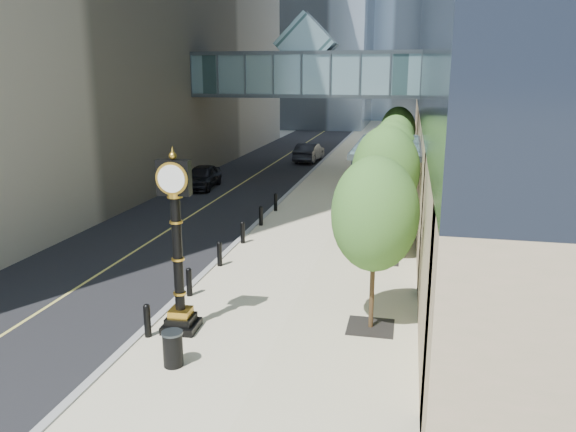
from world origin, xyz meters
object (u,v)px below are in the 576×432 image
object	(u,v)px
pedestrian	(361,226)
car_near	(202,177)
street_clock	(178,256)
trash_bin	(173,350)
car_far	(309,152)

from	to	relation	value
pedestrian	car_near	size ratio (longest dim) A/B	0.40
street_clock	trash_bin	size ratio (longest dim) A/B	5.94
car_near	car_far	bearing A→B (deg)	65.50
street_clock	trash_bin	world-z (taller)	street_clock
street_clock	trash_bin	bearing A→B (deg)	-75.42
pedestrian	car_far	xyz separation A→B (m)	(-6.76, 24.76, -0.13)
street_clock	pedestrian	bearing A→B (deg)	62.23
car_far	trash_bin	bearing A→B (deg)	98.31
street_clock	trash_bin	distance (m)	2.85
pedestrian	trash_bin	bearing A→B (deg)	47.40
car_near	car_far	world-z (taller)	car_far
trash_bin	car_near	bearing A→B (deg)	108.84
pedestrian	car_far	bearing A→B (deg)	-99.07
pedestrian	car_near	bearing A→B (deg)	-68.27
street_clock	car_near	xyz separation A→B (m)	(-7.19, 20.89, -1.58)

